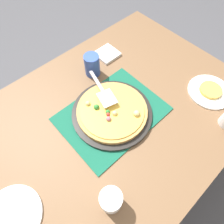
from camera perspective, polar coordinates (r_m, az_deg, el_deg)
ground_plane at (r=1.63m, az=0.00°, el=-14.11°), size 8.00×8.00×0.00m
dining_table at (r=1.04m, az=0.00°, el=-3.70°), size 1.40×1.00×0.75m
placemat at (r=0.94m, az=0.00°, el=-0.54°), size 0.48×0.36×0.01m
pizza_pan at (r=0.93m, az=0.00°, el=-0.22°), size 0.38×0.38×0.01m
pizza at (r=0.91m, az=0.01°, el=0.43°), size 0.33×0.33×0.05m
plate_far_right at (r=1.13m, az=26.52°, el=5.34°), size 0.22×0.22×0.01m
plate_side at (r=0.88m, az=-27.10°, el=-25.41°), size 0.22×0.22×0.01m
served_slice_right at (r=1.12m, az=26.78°, el=5.74°), size 0.11×0.11×0.02m
cup_far at (r=1.06m, az=-5.79°, el=13.43°), size 0.08×0.08×0.12m
cup_corner at (r=0.75m, az=-0.31°, el=-24.31°), size 0.08×0.08×0.12m
pizza_server at (r=0.93m, az=-2.77°, el=6.20°), size 0.10×0.23×0.01m
napkin_stack at (r=1.19m, az=-1.41°, el=16.55°), size 0.12×0.12×0.02m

